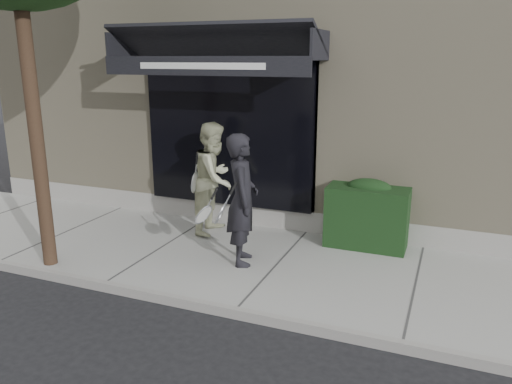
% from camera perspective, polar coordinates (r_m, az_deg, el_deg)
% --- Properties ---
extents(ground, '(80.00, 80.00, 0.00)m').
position_cam_1_polar(ground, '(7.70, 2.53, -8.92)').
color(ground, black).
rests_on(ground, ground).
extents(sidewalk, '(20.00, 3.00, 0.12)m').
position_cam_1_polar(sidewalk, '(7.68, 2.54, -8.52)').
color(sidewalk, '#9E9F99').
rests_on(sidewalk, ground).
extents(curb, '(20.00, 0.10, 0.14)m').
position_cam_1_polar(curb, '(6.38, -2.26, -13.61)').
color(curb, gray).
rests_on(curb, ground).
extents(building_facade, '(14.30, 8.04, 5.64)m').
position_cam_1_polar(building_facade, '(11.84, 10.93, 12.91)').
color(building_facade, tan).
rests_on(building_facade, ground).
extents(hedge, '(1.30, 0.70, 1.14)m').
position_cam_1_polar(hedge, '(8.36, 12.62, -2.50)').
color(hedge, black).
rests_on(hedge, sidewalk).
extents(pedestrian_front, '(0.96, 0.94, 1.97)m').
position_cam_1_polar(pedestrian_front, '(7.37, -1.61, -0.89)').
color(pedestrian_front, black).
rests_on(pedestrian_front, sidewalk).
extents(pedestrian_back, '(0.77, 0.99, 1.96)m').
position_cam_1_polar(pedestrian_back, '(8.75, -4.77, 1.59)').
color(pedestrian_back, '#BBBD97').
rests_on(pedestrian_back, sidewalk).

